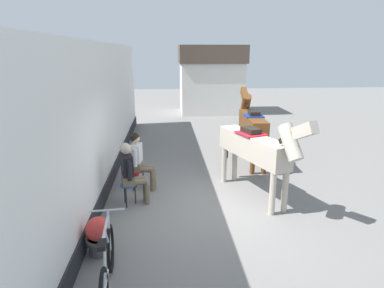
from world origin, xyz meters
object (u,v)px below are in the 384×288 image
at_px(saddled_horse_near, 256,148).
at_px(satchel_bag, 133,174).
at_px(saddled_horse_far, 252,123).
at_px(flower_planter_near, 98,235).
at_px(seated_visitor_near, 131,171).
at_px(leaning_bicycle, 107,267).
at_px(seated_visitor_far, 139,158).

bearing_deg(saddled_horse_near, satchel_bag, 153.05).
relative_size(saddled_horse_far, satchel_bag, 10.71).
distance_m(saddled_horse_far, satchel_bag, 3.72).
bearing_deg(flower_planter_near, seated_visitor_near, 78.57).
bearing_deg(flower_planter_near, leaning_bicycle, -72.32).
bearing_deg(seated_visitor_far, saddled_horse_near, -14.24).
xyz_separation_m(saddled_horse_near, satchel_bag, (-2.85, 1.45, -1.06)).
distance_m(flower_planter_near, leaning_bicycle, 1.00).
bearing_deg(leaning_bicycle, saddled_horse_far, 58.57).
distance_m(saddled_horse_near, satchel_bag, 3.36).
distance_m(seated_visitor_far, leaning_bicycle, 3.58).
distance_m(saddled_horse_near, saddled_horse_far, 2.60).
distance_m(flower_planter_near, satchel_bag, 3.42).
height_order(saddled_horse_far, flower_planter_near, saddled_horse_far).
xyz_separation_m(saddled_horse_far, satchel_bag, (-3.40, -1.09, -1.06)).
bearing_deg(satchel_bag, flower_planter_near, 55.79).
height_order(saddled_horse_near, saddled_horse_far, same).
distance_m(seated_visitor_near, saddled_horse_far, 4.26).
height_order(saddled_horse_far, satchel_bag, saddled_horse_far).
relative_size(seated_visitor_near, saddled_horse_far, 0.46).
bearing_deg(seated_visitor_near, satchel_bag, 94.54).
height_order(seated_visitor_near, flower_planter_near, seated_visitor_near).
bearing_deg(seated_visitor_far, leaning_bicycle, -92.86).
xyz_separation_m(seated_visitor_far, saddled_horse_near, (2.60, -0.66, 0.38)).
relative_size(flower_planter_near, satchel_bag, 2.29).
xyz_separation_m(seated_visitor_near, saddled_horse_far, (3.27, 2.72, 0.38)).
height_order(seated_visitor_far, flower_planter_near, seated_visitor_far).
bearing_deg(flower_planter_near, satchel_bag, 86.12).
bearing_deg(saddled_horse_far, seated_visitor_far, -149.14).
xyz_separation_m(seated_visitor_far, satchel_bag, (-0.25, 0.79, -0.68)).
bearing_deg(seated_visitor_near, seated_visitor_far, 81.82).
distance_m(saddled_horse_near, leaning_bicycle, 4.09).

